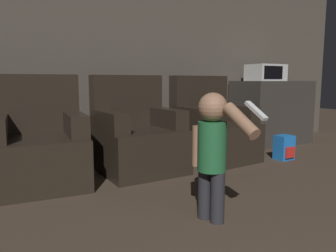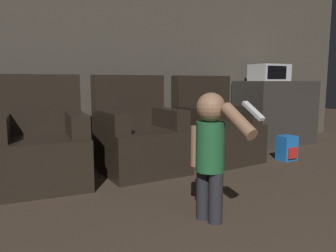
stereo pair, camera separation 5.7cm
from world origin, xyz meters
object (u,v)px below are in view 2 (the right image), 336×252
object	(u,v)px
microwave	(269,73)
toy_backpack	(287,148)
armchair_right	(215,131)
person_toddler	(211,147)
armchair_middle	(139,138)
armchair_left	(40,147)

from	to	relation	value
microwave	toy_backpack	bearing A→B (deg)	-121.04
armchair_right	person_toddler	bearing A→B (deg)	-131.83
armchair_middle	person_toddler	bearing A→B (deg)	-94.69
armchair_left	armchair_middle	distance (m)	0.98
armchair_middle	person_toddler	distance (m)	1.43
armchair_middle	armchair_right	world-z (taller)	same
armchair_left	toy_backpack	size ratio (longest dim) A/B	3.42
armchair_left	person_toddler	xyz separation A→B (m)	(0.89, -1.42, 0.17)
armchair_middle	armchair_left	bearing A→B (deg)	178.92
armchair_right	armchair_left	bearing A→B (deg)	175.31
armchair_middle	person_toddler	world-z (taller)	armchair_middle
armchair_right	person_toddler	xyz separation A→B (m)	(-1.08, -1.42, 0.17)
armchair_middle	microwave	xyz separation A→B (m)	(2.25, 0.41, 0.72)
microwave	person_toddler	bearing A→B (deg)	-141.96
armchair_middle	person_toddler	size ratio (longest dim) A/B	1.16
person_toddler	microwave	bearing A→B (deg)	-68.94
armchair_right	microwave	size ratio (longest dim) A/B	1.96
armchair_left	armchair_right	size ratio (longest dim) A/B	1.00
armchair_right	person_toddler	size ratio (longest dim) A/B	1.16
armchair_right	microwave	xyz separation A→B (m)	(1.26, 0.41, 0.72)
toy_backpack	microwave	bearing A→B (deg)	58.96
armchair_left	toy_backpack	bearing A→B (deg)	-3.77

